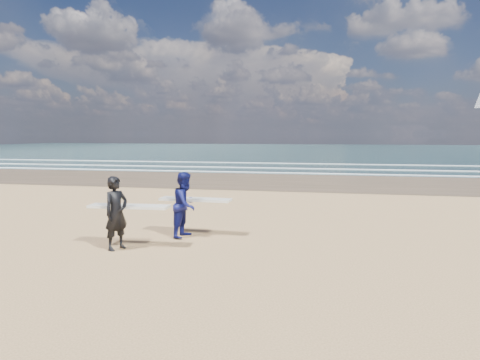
# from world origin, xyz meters

# --- Properties ---
(ocean) EXTENTS (220.00, 100.00, 0.02)m
(ocean) POSITION_xyz_m (20.00, 72.00, 0.01)
(ocean) COLOR #193638
(ocean) RESTS_ON ground
(surfer_near) EXTENTS (2.23, 1.11, 1.97)m
(surfer_near) POSITION_xyz_m (0.63, -0.37, 1.00)
(surfer_near) COLOR black
(surfer_near) RESTS_ON ground
(surfer_far) EXTENTS (2.21, 1.16, 1.96)m
(surfer_far) POSITION_xyz_m (1.95, 1.34, 0.98)
(surfer_far) COLOR #0E114F
(surfer_far) RESTS_ON ground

